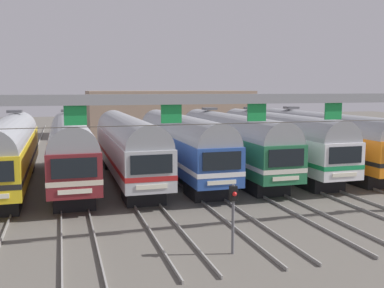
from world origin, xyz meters
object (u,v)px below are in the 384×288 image
(commuter_train_maroon, at_px, (70,146))
(commuter_train_blue, at_px, (180,143))
(commuter_train_white, at_px, (277,139))
(catenary_gantry, at_px, (257,117))
(yard_signal_mast, at_px, (233,206))
(commuter_train_green, at_px, (230,141))
(commuter_train_orange, at_px, (321,138))
(commuter_train_yellow, at_px, (9,148))
(commuter_train_stainless, at_px, (127,144))

(commuter_train_maroon, distance_m, commuter_train_blue, 7.98)
(commuter_train_white, xyz_separation_m, catenary_gantry, (-7.98, -13.50, 2.73))
(catenary_gantry, distance_m, yard_signal_mast, 4.55)
(commuter_train_white, bearing_deg, commuter_train_maroon, 180.00)
(commuter_train_green, xyz_separation_m, commuter_train_white, (3.99, 0.00, 0.00))
(commuter_train_orange, xyz_separation_m, catenary_gantry, (-11.97, -13.50, 2.73))
(commuter_train_yellow, bearing_deg, catenary_gantry, -48.45)
(commuter_train_yellow, distance_m, commuter_train_green, 15.95)
(commuter_train_yellow, height_order, commuter_train_green, same)
(commuter_train_maroon, height_order, commuter_train_blue, commuter_train_maroon)
(commuter_train_stainless, distance_m, commuter_train_white, 11.97)
(catenary_gantry, bearing_deg, commuter_train_green, 73.54)
(commuter_train_green, bearing_deg, commuter_train_maroon, 180.00)
(commuter_train_stainless, relative_size, commuter_train_blue, 1.00)
(commuter_train_maroon, relative_size, catenary_gantry, 0.62)
(catenary_gantry, xyz_separation_m, yard_signal_mast, (-1.99, -2.26, -3.41))
(catenary_gantry, bearing_deg, commuter_train_orange, 48.45)
(commuter_train_white, height_order, commuter_train_orange, same)
(commuter_train_yellow, height_order, commuter_train_orange, same)
(commuter_train_blue, relative_size, commuter_train_orange, 1.00)
(commuter_train_stainless, height_order, commuter_train_blue, same)
(yard_signal_mast, bearing_deg, commuter_train_orange, 48.46)
(commuter_train_stainless, bearing_deg, commuter_train_white, 0.02)
(commuter_train_yellow, relative_size, commuter_train_green, 1.00)
(commuter_train_maroon, bearing_deg, yard_signal_mast, -69.21)
(commuter_train_green, xyz_separation_m, yard_signal_mast, (-5.98, -15.76, -0.68))
(commuter_train_stainless, distance_m, catenary_gantry, 14.34)
(commuter_train_white, relative_size, commuter_train_orange, 1.00)
(commuter_train_white, height_order, yard_signal_mast, commuter_train_white)
(commuter_train_stainless, height_order, commuter_train_white, commuter_train_white)
(commuter_train_yellow, bearing_deg, yard_signal_mast, -57.67)
(commuter_train_orange, distance_m, yard_signal_mast, 21.06)
(commuter_train_stainless, distance_m, commuter_train_blue, 3.99)
(commuter_train_yellow, xyz_separation_m, commuter_train_white, (19.94, 0.00, 0.00))
(catenary_gantry, relative_size, yard_signal_mast, 10.14)
(commuter_train_blue, distance_m, yard_signal_mast, 15.89)
(commuter_train_yellow, distance_m, commuter_train_white, 19.94)
(commuter_train_white, xyz_separation_m, yard_signal_mast, (-9.97, -15.76, -0.68))
(commuter_train_white, bearing_deg, commuter_train_stainless, -179.98)
(commuter_train_yellow, distance_m, commuter_train_blue, 11.97)
(commuter_train_blue, relative_size, commuter_train_green, 1.00)
(commuter_train_blue, bearing_deg, commuter_train_green, 0.06)
(commuter_train_stainless, relative_size, yard_signal_mast, 6.28)
(catenary_gantry, bearing_deg, commuter_train_yellow, 131.55)
(commuter_train_white, relative_size, catenary_gantry, 0.62)
(commuter_train_blue, relative_size, yard_signal_mast, 6.28)
(commuter_train_blue, height_order, commuter_train_green, commuter_train_green)
(commuter_train_stainless, height_order, yard_signal_mast, commuter_train_stainless)
(commuter_train_orange, bearing_deg, commuter_train_white, 180.00)
(commuter_train_green, distance_m, catenary_gantry, 14.34)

